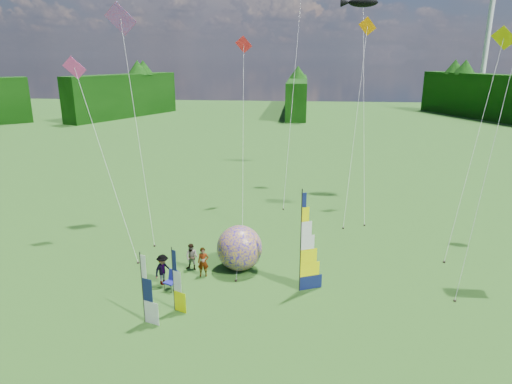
# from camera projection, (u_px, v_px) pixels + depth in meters

# --- Properties ---
(ground) EXTENTS (220.00, 220.00, 0.00)m
(ground) POSITION_uv_depth(u_px,v_px,m) (269.00, 330.00, 21.21)
(ground) COLOR #34601A
(ground) RESTS_ON ground
(treeline_ring) EXTENTS (210.00, 210.00, 8.00)m
(treeline_ring) POSITION_uv_depth(u_px,v_px,m) (269.00, 251.00, 20.06)
(treeline_ring) COLOR #13430C
(treeline_ring) RESTS_ON ground
(turbine_right) EXTENTS (8.00, 1.20, 30.00)m
(turbine_right) POSITION_uv_depth(u_px,v_px,m) (487.00, 43.00, 109.72)
(turbine_right) COLOR silver
(turbine_right) RESTS_ON ground
(feather_banner_main) EXTENTS (1.41, 0.68, 5.56)m
(feather_banner_main) POSITION_uv_depth(u_px,v_px,m) (301.00, 243.00, 23.97)
(feather_banner_main) COLOR #111A4E
(feather_banner_main) RESTS_ON ground
(side_banner_left) EXTENTS (0.88, 0.47, 3.29)m
(side_banner_left) POSITION_uv_depth(u_px,v_px,m) (173.00, 280.00, 22.45)
(side_banner_left) COLOR #FFF800
(side_banner_left) RESTS_ON ground
(side_banner_far) EXTENTS (1.01, 0.44, 3.52)m
(side_banner_far) POSITION_uv_depth(u_px,v_px,m) (143.00, 289.00, 21.38)
(side_banner_far) COLOR white
(side_banner_far) RESTS_ON ground
(bol_inflatable) EXTENTS (3.45, 3.45, 2.70)m
(bol_inflatable) POSITION_uv_depth(u_px,v_px,m) (240.00, 248.00, 26.94)
(bol_inflatable) COLOR #1606A9
(bol_inflatable) RESTS_ON ground
(spectator_a) EXTENTS (0.69, 0.50, 1.74)m
(spectator_a) POSITION_uv_depth(u_px,v_px,m) (203.00, 262.00, 26.20)
(spectator_a) COLOR #66594C
(spectator_a) RESTS_ON ground
(spectator_b) EXTENTS (0.86, 0.55, 1.63)m
(spectator_b) POSITION_uv_depth(u_px,v_px,m) (192.00, 257.00, 27.00)
(spectator_b) COLOR #66594C
(spectator_b) RESTS_ON ground
(spectator_c) EXTENTS (0.93, 1.20, 1.76)m
(spectator_c) POSITION_uv_depth(u_px,v_px,m) (163.00, 269.00, 25.27)
(spectator_c) COLOR #66594C
(spectator_c) RESTS_ON ground
(spectator_d) EXTENTS (1.09, 0.82, 1.73)m
(spectator_d) POSITION_uv_depth(u_px,v_px,m) (230.00, 247.00, 28.26)
(spectator_d) COLOR #66594C
(spectator_d) RESTS_ON ground
(camp_chair) EXTENTS (0.84, 0.84, 1.11)m
(camp_chair) POSITION_uv_depth(u_px,v_px,m) (170.00, 281.00, 24.68)
(camp_chair) COLOR navy
(camp_chair) RESTS_ON ground
(kite_whale) EXTENTS (8.51, 15.89, 18.40)m
(kite_whale) POSITION_uv_depth(u_px,v_px,m) (364.00, 94.00, 37.49)
(kite_whale) COLOR black
(kite_whale) RESTS_ON ground
(kite_rainbow_delta) EXTENTS (8.53, 11.50, 16.75)m
(kite_rainbow_delta) POSITION_uv_depth(u_px,v_px,m) (136.00, 114.00, 31.65)
(kite_rainbow_delta) COLOR red
(kite_rainbow_delta) RESTS_ON ground
(kite_parafoil) EXTENTS (10.33, 11.90, 21.31)m
(kite_parafoil) POSITION_uv_depth(u_px,v_px,m) (505.00, 88.00, 23.39)
(kite_parafoil) COLOR red
(kite_parafoil) RESTS_ON ground
(small_kite_red) EXTENTS (6.57, 10.80, 14.28)m
(small_kite_red) POSITION_uv_depth(u_px,v_px,m) (243.00, 124.00, 35.27)
(small_kite_red) COLOR red
(small_kite_red) RESTS_ON ground
(small_kite_orange) EXTENTS (6.08, 11.08, 15.74)m
(small_kite_orange) POSITION_uv_depth(u_px,v_px,m) (356.00, 115.00, 35.06)
(small_kite_orange) COLOR orange
(small_kite_orange) RESTS_ON ground
(small_kite_yellow) EXTENTS (10.06, 11.26, 14.68)m
(small_kite_yellow) POSITION_uv_depth(u_px,v_px,m) (476.00, 136.00, 28.97)
(small_kite_yellow) COLOR #FFD300
(small_kite_yellow) RESTS_ON ground
(small_kite_pink) EXTENTS (8.95, 8.92, 12.74)m
(small_kite_pink) POSITION_uv_depth(u_px,v_px,m) (104.00, 152.00, 29.03)
(small_kite_pink) COLOR #EE3B94
(small_kite_pink) RESTS_ON ground
(small_kite_green) EXTENTS (9.10, 14.62, 20.10)m
(small_kite_green) POSITION_uv_depth(u_px,v_px,m) (294.00, 81.00, 40.26)
(small_kite_green) COLOR #49C945
(small_kite_green) RESTS_ON ground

